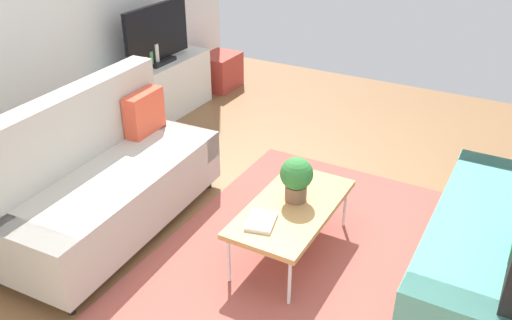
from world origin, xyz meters
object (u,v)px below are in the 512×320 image
storage_trunk (220,71)px  vase_0 (119,72)px  couch_beige (104,178)px  couch_green (512,240)px  tv (157,35)px  vase_1 (128,67)px  bottle_1 (151,59)px  potted_plant (296,177)px  coffee_table (292,209)px  table_book_0 (261,221)px  bottle_0 (146,64)px  bottle_2 (157,55)px  tv_console (161,90)px

storage_trunk → vase_0: vase_0 is taller
couch_beige → couch_green: (0.67, -2.84, 0.01)m
tv → vase_1: size_ratio=7.24×
vase_0 → bottle_1: (0.42, -0.09, 0.03)m
vase_0 → potted_plant: bearing=-110.2°
couch_green → coffee_table: size_ratio=1.73×
table_book_0 → bottle_1: (1.69, 2.27, 0.30)m
couch_beige → potted_plant: bearing=105.7°
tv → vase_0: size_ratio=8.20×
tv → bottle_1: 0.28m
potted_plant → bottle_1: size_ratio=1.89×
couch_green → potted_plant: 1.46m
vase_1 → bottle_0: size_ratio=0.97×
bottle_2 → potted_plant: bearing=-121.1°
couch_green → bottle_2: (1.21, 3.78, 0.31)m
bottle_0 → bottle_2: bottle_2 is taller
tv → bottle_1: size_ratio=5.58×
couch_beige → tv_console: (1.95, 0.97, -0.12)m
coffee_table → bottle_0: (1.30, 2.36, 0.32)m
bottle_0 → bottle_2: bearing=0.0°
coffee_table → table_book_0: table_book_0 is taller
vase_1 → vase_0: bearing=180.0°
coffee_table → bottle_2: bottle_2 is taller
coffee_table → bottle_2: bearing=57.6°
potted_plant → bottle_0: bottle_0 is taller
tv_console → table_book_0: bearing=-128.8°
tv_console → vase_0: size_ratio=11.48×
tv_console → storage_trunk: bearing=-5.2°
couch_green → vase_1: size_ratio=13.79×
tv_console → bottle_1: size_ratio=7.81×
storage_trunk → vase_0: size_ratio=4.26×
tv → tv_console: bearing=90.0°
potted_plant → bottle_0: bearing=62.5°
couch_green → bottle_0: size_ratio=13.31×
tv → bottle_2: (-0.07, -0.02, -0.20)m
tv → couch_beige: bearing=-153.9°
storage_trunk → vase_1: (-1.53, 0.15, 0.49)m
couch_green → vase_1: (0.85, 3.87, 0.26)m
bottle_1 → bottle_0: bearing=180.0°
vase_1 → bottle_0: bearing=-27.8°
couch_green → table_book_0: 1.62m
vase_0 → bottle_1: size_ratio=0.68×
table_book_0 → bottle_2: 2.91m
table_book_0 → bottle_2: (1.79, 2.27, 0.32)m
bottle_0 → bottle_2: (0.19, 0.00, 0.05)m
table_book_0 → bottle_0: size_ratio=1.68×
tv → vase_0: (-0.58, 0.07, -0.25)m
couch_beige → tv: (1.95, 0.95, 0.51)m
potted_plant → vase_1: vase_1 is taller
coffee_table → storage_trunk: storage_trunk is taller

